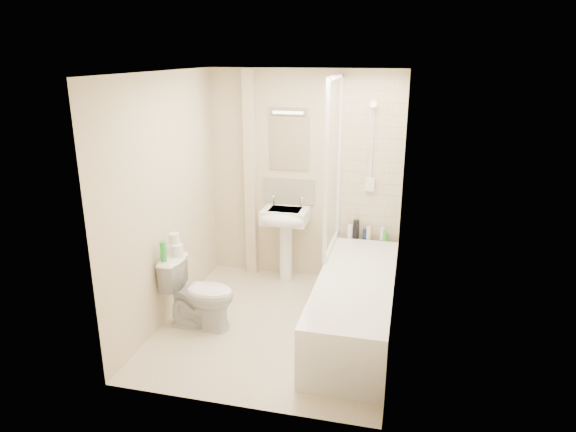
# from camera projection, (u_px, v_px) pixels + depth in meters

# --- Properties ---
(floor) EXTENTS (2.50, 2.50, 0.00)m
(floor) POSITION_uv_depth(u_px,v_px,m) (277.00, 325.00, 5.05)
(floor) COLOR beige
(floor) RESTS_ON ground
(wall_back) EXTENTS (2.20, 0.02, 2.40)m
(wall_back) POSITION_uv_depth(u_px,v_px,m) (304.00, 177.00, 5.84)
(wall_back) COLOR beige
(wall_back) RESTS_ON ground
(wall_left) EXTENTS (0.02, 2.50, 2.40)m
(wall_left) POSITION_uv_depth(u_px,v_px,m) (166.00, 200.00, 4.93)
(wall_left) COLOR beige
(wall_left) RESTS_ON ground
(wall_right) EXTENTS (0.02, 2.50, 2.40)m
(wall_right) POSITION_uv_depth(u_px,v_px,m) (399.00, 217.00, 4.44)
(wall_right) COLOR beige
(wall_right) RESTS_ON ground
(ceiling) EXTENTS (2.20, 2.50, 0.02)m
(ceiling) POSITION_uv_depth(u_px,v_px,m) (275.00, 72.00, 4.32)
(ceiling) COLOR white
(ceiling) RESTS_ON wall_back
(tile_back) EXTENTS (0.70, 0.01, 1.75)m
(tile_back) POSITION_uv_depth(u_px,v_px,m) (371.00, 161.00, 5.59)
(tile_back) COLOR beige
(tile_back) RESTS_ON wall_back
(tile_right) EXTENTS (0.01, 2.10, 1.75)m
(tile_right) POSITION_uv_depth(u_px,v_px,m) (399.00, 190.00, 4.44)
(tile_right) COLOR beige
(tile_right) RESTS_ON wall_right
(pipe_boxing) EXTENTS (0.12, 0.12, 2.40)m
(pipe_boxing) POSITION_uv_depth(u_px,v_px,m) (251.00, 175.00, 5.92)
(pipe_boxing) COLOR beige
(pipe_boxing) RESTS_ON ground
(splashback) EXTENTS (0.60, 0.02, 0.30)m
(splashback) POSITION_uv_depth(u_px,v_px,m) (289.00, 191.00, 5.92)
(splashback) COLOR beige
(splashback) RESTS_ON wall_back
(mirror) EXTENTS (0.46, 0.01, 0.60)m
(mirror) POSITION_uv_depth(u_px,v_px,m) (289.00, 144.00, 5.75)
(mirror) COLOR white
(mirror) RESTS_ON wall_back
(strip_light) EXTENTS (0.42, 0.07, 0.07)m
(strip_light) POSITION_uv_depth(u_px,v_px,m) (289.00, 110.00, 5.62)
(strip_light) COLOR silver
(strip_light) RESTS_ON wall_back
(bathtub) EXTENTS (0.70, 2.10, 0.55)m
(bathtub) POSITION_uv_depth(u_px,v_px,m) (355.00, 303.00, 4.86)
(bathtub) COLOR white
(bathtub) RESTS_ON ground
(shower_screen) EXTENTS (0.04, 0.92, 1.80)m
(shower_screen) POSITION_uv_depth(u_px,v_px,m) (333.00, 166.00, 5.26)
(shower_screen) COLOR white
(shower_screen) RESTS_ON bathtub
(shower_fixture) EXTENTS (0.10, 0.16, 0.99)m
(shower_fixture) POSITION_uv_depth(u_px,v_px,m) (371.00, 151.00, 5.52)
(shower_fixture) COLOR white
(shower_fixture) RESTS_ON wall_back
(pedestal_sink) EXTENTS (0.51, 0.48, 0.99)m
(pedestal_sink) POSITION_uv_depth(u_px,v_px,m) (284.00, 225.00, 5.82)
(pedestal_sink) COLOR white
(pedestal_sink) RESTS_ON ground
(bottle_white_a) EXTENTS (0.06, 0.06, 0.15)m
(bottle_white_a) POSITION_uv_depth(u_px,v_px,m) (350.00, 231.00, 5.81)
(bottle_white_a) COLOR white
(bottle_white_a) RESTS_ON bathtub
(bottle_black_b) EXTENTS (0.07, 0.07, 0.21)m
(bottle_black_b) POSITION_uv_depth(u_px,v_px,m) (356.00, 229.00, 5.78)
(bottle_black_b) COLOR black
(bottle_black_b) RESTS_ON bathtub
(bottle_blue) EXTENTS (0.05, 0.05, 0.11)m
(bottle_blue) POSITION_uv_depth(u_px,v_px,m) (365.00, 234.00, 5.78)
(bottle_blue) COLOR navy
(bottle_blue) RESTS_ON bathtub
(bottle_cream) EXTENTS (0.05, 0.05, 0.15)m
(bottle_cream) POSITION_uv_depth(u_px,v_px,m) (369.00, 233.00, 5.76)
(bottle_cream) COLOR beige
(bottle_cream) RESTS_ON bathtub
(bottle_white_b) EXTENTS (0.05, 0.05, 0.15)m
(bottle_white_b) POSITION_uv_depth(u_px,v_px,m) (382.00, 234.00, 5.73)
(bottle_white_b) COLOR silver
(bottle_white_b) RESTS_ON bathtub
(bottle_green) EXTENTS (0.06, 0.06, 0.10)m
(bottle_green) POSITION_uv_depth(u_px,v_px,m) (385.00, 236.00, 5.73)
(bottle_green) COLOR green
(bottle_green) RESTS_ON bathtub
(toilet) EXTENTS (0.42, 0.70, 0.70)m
(toilet) POSITION_uv_depth(u_px,v_px,m) (200.00, 293.00, 4.94)
(toilet) COLOR white
(toilet) RESTS_ON ground
(toilet_roll_lower) EXTENTS (0.12, 0.12, 0.11)m
(toilet_roll_lower) POSITION_uv_depth(u_px,v_px,m) (177.00, 250.00, 4.92)
(toilet_roll_lower) COLOR white
(toilet_roll_lower) RESTS_ON toilet
(toilet_roll_upper) EXTENTS (0.10, 0.10, 0.10)m
(toilet_roll_upper) POSITION_uv_depth(u_px,v_px,m) (174.00, 239.00, 4.91)
(toilet_roll_upper) COLOR white
(toilet_roll_upper) RESTS_ON toilet_roll_lower
(green_bottle) EXTENTS (0.06, 0.06, 0.19)m
(green_bottle) POSITION_uv_depth(u_px,v_px,m) (163.00, 252.00, 4.76)
(green_bottle) COLOR green
(green_bottle) RESTS_ON toilet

